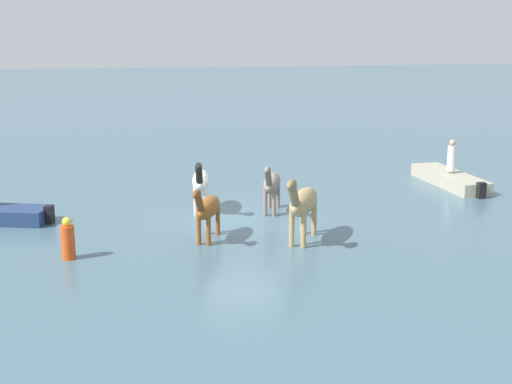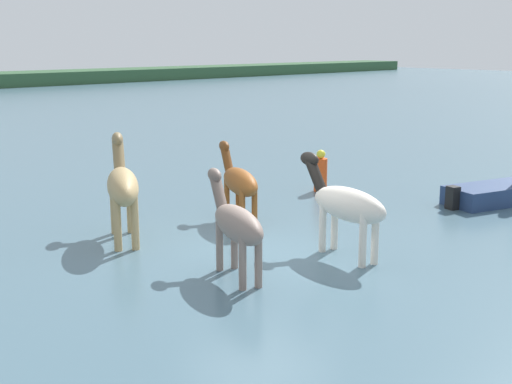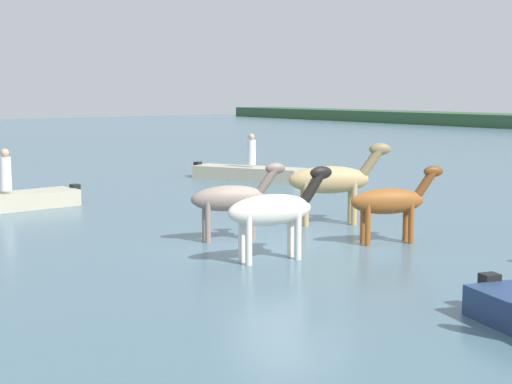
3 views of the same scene
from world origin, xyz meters
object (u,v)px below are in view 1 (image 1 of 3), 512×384
horse_gray_outer (272,184)px  buoy_channel_marker (68,240)px  person_spotter_bow (452,156)px  horse_lead (201,181)px  horse_mid_herd (303,203)px  horse_chestnut_trailing (207,208)px  boat_tender_starboard (450,181)px

horse_gray_outer → buoy_channel_marker: horse_gray_outer is taller
person_spotter_bow → buoy_channel_marker: (13.74, 6.29, -0.61)m
horse_gray_outer → person_spotter_bow: size_ratio=1.88×
person_spotter_bow → horse_lead: bearing=12.4°
horse_mid_herd → horse_gray_outer: bearing=-147.8°
horse_chestnut_trailing → horse_lead: bearing=-160.8°
person_spotter_bow → horse_gray_outer: bearing=19.6°
horse_gray_outer → horse_chestnut_trailing: size_ratio=1.02×
person_spotter_bow → horse_chestnut_trailing: bearing=28.2°
horse_mid_herd → horse_chestnut_trailing: bearing=-74.7°
horse_lead → boat_tender_starboard: size_ratio=0.55×
horse_lead → horse_chestnut_trailing: horse_lead is taller
horse_chestnut_trailing → person_spotter_bow: bearing=139.8°
horse_mid_herd → buoy_channel_marker: horse_mid_herd is taller
horse_chestnut_trailing → person_spotter_bow: (-9.95, -5.34, 0.17)m
horse_gray_outer → horse_chestnut_trailing: horse_gray_outer is taller
horse_chestnut_trailing → boat_tender_starboard: (-9.94, -5.33, -0.79)m
horse_gray_outer → buoy_channel_marker: (6.19, 3.61, -0.45)m
boat_tender_starboard → buoy_channel_marker: 15.11m
boat_tender_starboard → horse_mid_herd: bearing=124.9°
horse_gray_outer → person_spotter_bow: bearing=128.3°
horse_gray_outer → horse_lead: bearing=-84.4°
buoy_channel_marker → horse_gray_outer: bearing=-149.8°
horse_gray_outer → horse_chestnut_trailing: 3.58m
horse_lead → person_spotter_bow: horse_lead is taller
horse_mid_herd → person_spotter_bow: bearing=157.2°
horse_lead → buoy_channel_marker: horse_lead is taller
person_spotter_bow → buoy_channel_marker: size_ratio=1.04×
horse_lead → horse_gray_outer: 2.33m
horse_gray_outer → boat_tender_starboard: 8.05m
horse_mid_herd → boat_tender_starboard: bearing=157.2°
horse_lead → person_spotter_bow: size_ratio=2.03×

